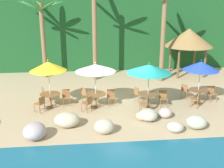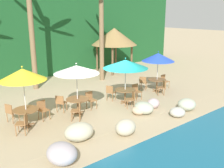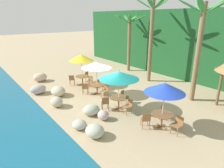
{
  "view_description": "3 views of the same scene",
  "coord_description": "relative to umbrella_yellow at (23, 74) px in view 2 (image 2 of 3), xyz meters",
  "views": [
    {
      "loc": [
        -2.16,
        -13.9,
        5.62
      ],
      "look_at": [
        -0.77,
        0.11,
        1.23
      ],
      "focal_mm": 43.69,
      "sensor_mm": 36.0,
      "label": 1
    },
    {
      "loc": [
        -7.9,
        -10.17,
        4.74
      ],
      "look_at": [
        0.44,
        -0.03,
        1.12
      ],
      "focal_mm": 41.83,
      "sensor_mm": 36.0,
      "label": 2
    },
    {
      "loc": [
        9.51,
        -7.31,
        5.34
      ],
      "look_at": [
        -0.62,
        0.59,
        0.92
      ],
      "focal_mm": 31.38,
      "sensor_mm": 36.0,
      "label": 3
    }
  ],
  "objects": [
    {
      "name": "ground_plane",
      "position": [
        4.12,
        -0.22,
        -2.27
      ],
      "size": [
        120.0,
        120.0,
        0.0
      ],
      "primitive_type": "plane",
      "color": "tan"
    },
    {
      "name": "chair_blue_seaward",
      "position": [
        9.1,
        -0.01,
        -1.76
      ],
      "size": [
        0.43,
        0.44,
        0.87
      ],
      "color": "olive",
      "rests_on": "ground"
    },
    {
      "name": "dining_table_blue",
      "position": [
        8.25,
        -0.13,
        -1.65
      ],
      "size": [
        1.1,
        1.1,
        0.74
      ],
      "color": "brown",
      "rests_on": "ground"
    },
    {
      "name": "dining_table_white",
      "position": [
        2.46,
        -0.2,
        -1.65
      ],
      "size": [
        1.1,
        1.1,
        0.74
      ],
      "color": "brown",
      "rests_on": "ground"
    },
    {
      "name": "terrace_deck",
      "position": [
        4.12,
        -0.22,
        -2.26
      ],
      "size": [
        18.0,
        5.2,
        0.01
      ],
      "color": "tan",
      "rests_on": "ground"
    },
    {
      "name": "umbrella_teal",
      "position": [
        5.27,
        -0.49,
        -0.14
      ],
      "size": [
        2.38,
        2.38,
        2.47
      ],
      "color": "silver",
      "rests_on": "ground"
    },
    {
      "name": "foliage_backdrop",
      "position": [
        4.12,
        8.78,
        0.73
      ],
      "size": [
        28.0,
        2.4,
        6.0
      ],
      "color": "#194C23",
      "rests_on": "ground"
    },
    {
      "name": "umbrella_blue",
      "position": [
        8.25,
        -0.13,
        -0.14
      ],
      "size": [
        1.98,
        1.98,
        2.48
      ],
      "color": "silver",
      "rests_on": "ground"
    },
    {
      "name": "chair_blue_inland",
      "position": [
        7.75,
        0.56,
        -1.76
      ],
      "size": [
        0.58,
        0.58,
        0.87
      ],
      "color": "olive",
      "rests_on": "ground"
    },
    {
      "name": "chair_teal_seaward",
      "position": [
        6.12,
        -0.47,
        -1.76
      ],
      "size": [
        0.45,
        0.46,
        0.87
      ],
      "color": "olive",
      "rests_on": "ground"
    },
    {
      "name": "chair_yellow_inland",
      "position": [
        -0.4,
        0.75,
        -1.76
      ],
      "size": [
        0.55,
        0.55,
        0.87
      ],
      "color": "olive",
      "rests_on": "ground"
    },
    {
      "name": "palapa_hut",
      "position": [
        9.74,
        5.78,
        0.58
      ],
      "size": [
        3.64,
        3.64,
        3.54
      ],
      "color": "brown",
      "rests_on": "ground"
    },
    {
      "name": "chair_yellow_left",
      "position": [
        -0.42,
        -0.74,
        -1.76
      ],
      "size": [
        0.59,
        0.59,
        0.87
      ],
      "color": "olive",
      "rests_on": "ground"
    },
    {
      "name": "chair_teal_left",
      "position": [
        4.97,
        -1.3,
        -1.76
      ],
      "size": [
        0.57,
        0.57,
        0.87
      ],
      "color": "olive",
      "rests_on": "ground"
    },
    {
      "name": "chair_blue_left",
      "position": [
        7.85,
        -0.89,
        -1.76
      ],
      "size": [
        0.59,
        0.59,
        0.87
      ],
      "color": "olive",
      "rests_on": "ground"
    },
    {
      "name": "chair_teal_inland",
      "position": [
        4.86,
        0.26,
        -1.76
      ],
      "size": [
        0.55,
        0.55,
        0.87
      ],
      "color": "olive",
      "rests_on": "ground"
    },
    {
      "name": "palm_tree_third",
      "position": [
        7.31,
        4.24,
        1.87
      ],
      "size": [
        2.92,
        3.24,
        6.41
      ],
      "color": "brown",
      "rests_on": "ground"
    },
    {
      "name": "chair_yellow_seaward",
      "position": [
        0.83,
        0.19,
        -1.76
      ],
      "size": [
        0.47,
        0.47,
        0.87
      ],
      "color": "olive",
      "rests_on": "ground"
    },
    {
      "name": "dining_table_teal",
      "position": [
        5.27,
        -0.49,
        -1.65
      ],
      "size": [
        1.1,
        1.1,
        0.74
      ],
      "color": "brown",
      "rests_on": "ground"
    },
    {
      "name": "palm_tree_second",
      "position": [
        2.65,
        5.12,
        2.26
      ],
      "size": [
        3.45,
        3.55,
        6.99
      ],
      "color": "brown",
      "rests_on": "ground"
    },
    {
      "name": "umbrella_white",
      "position": [
        2.46,
        -0.2,
        -0.09
      ],
      "size": [
        2.13,
        2.13,
        2.49
      ],
      "color": "silver",
      "rests_on": "ground"
    },
    {
      "name": "umbrella_yellow",
      "position": [
        0.0,
        0.0,
        0.0
      ],
      "size": [
        1.95,
        1.95,
        2.63
      ],
      "color": "silver",
      "rests_on": "ground"
    },
    {
      "name": "dining_table_yellow",
      "position": [
        0.0,
        0.0,
        -1.65
      ],
      "size": [
        1.1,
        1.1,
        0.74
      ],
      "color": "brown",
      "rests_on": "ground"
    },
    {
      "name": "chair_white_left",
      "position": [
        2.0,
        -0.92,
        -1.76
      ],
      "size": [
        0.6,
        0.59,
        0.87
      ],
      "color": "olive",
      "rests_on": "ground"
    },
    {
      "name": "rock_seawall",
      "position": [
        4.03,
        -3.09,
        -1.94
      ],
      "size": [
        16.65,
        2.9,
        0.75
      ],
      "color": "#BCB398",
      "rests_on": "ground"
    },
    {
      "name": "chair_white_inland",
      "position": [
        1.89,
        0.44,
        -1.76
      ],
      "size": [
        0.59,
        0.59,
        0.87
      ],
      "color": "olive",
      "rests_on": "ground"
    },
    {
      "name": "chair_white_seaward",
      "position": [
        3.3,
        -0.05,
        -1.76
      ],
      "size": [
        0.45,
        0.45,
        0.87
      ],
      "color": "olive",
      "rests_on": "ground"
    }
  ]
}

